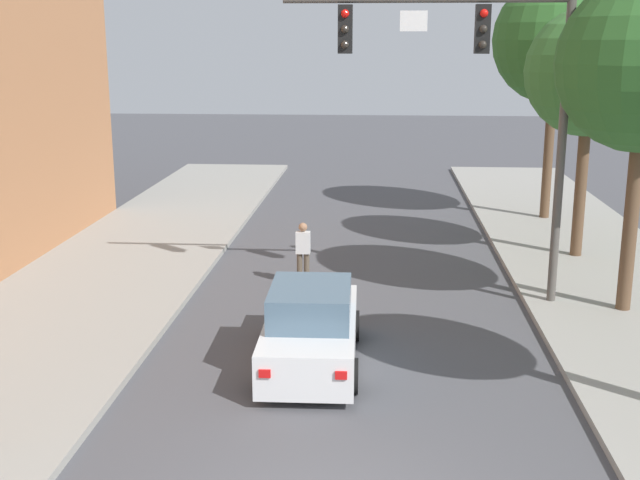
% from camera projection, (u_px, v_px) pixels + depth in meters
% --- Properties ---
extents(traffic_signal_mast, '(6.36, 0.38, 7.50)m').
position_uv_depth(traffic_signal_mast, '(485.00, 75.00, 17.86)').
color(traffic_signal_mast, '#514C47').
rests_on(traffic_signal_mast, sidewalk_right).
extents(car_lead_white, '(1.90, 4.27, 1.60)m').
position_uv_depth(car_lead_white, '(311.00, 329.00, 15.41)').
color(car_lead_white, silver).
rests_on(car_lead_white, ground).
extents(pedestrian_crossing_road, '(0.36, 0.22, 1.64)m').
position_uv_depth(pedestrian_crossing_road, '(303.00, 251.00, 20.42)').
color(pedestrian_crossing_road, brown).
rests_on(pedestrian_crossing_road, ground).
extents(street_tree_third, '(3.50, 3.50, 6.87)m').
position_uv_depth(street_tree_third, '(590.00, 73.00, 21.80)').
color(street_tree_third, brown).
rests_on(street_tree_third, sidewalk_right).
extents(street_tree_farthest, '(4.17, 4.17, 8.05)m').
position_uv_depth(street_tree_farthest, '(556.00, 41.00, 26.55)').
color(street_tree_farthest, brown).
rests_on(street_tree_farthest, sidewalk_right).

